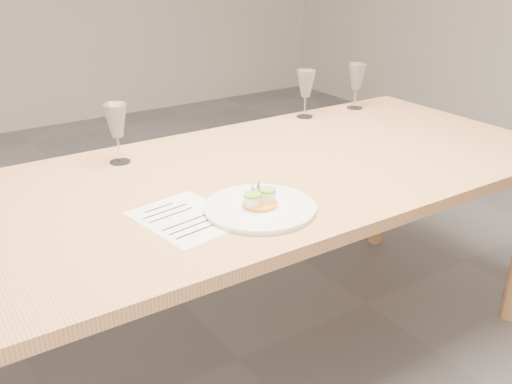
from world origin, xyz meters
TOP-DOWN VIEW (x-y plane):
  - ground at (0.00, 0.00)m, footprint 7.00×7.00m
  - dining_table at (0.00, 0.00)m, footprint 2.40×1.00m
  - dinner_plate at (-0.08, -0.26)m, footprint 0.32×0.32m
  - recipe_sheet at (-0.27, -0.19)m, footprint 0.27×0.33m
  - wine_glass_1 at (-0.26, 0.33)m, footprint 0.08×0.08m
  - wine_glass_2 at (0.62, 0.42)m, footprint 0.08×0.08m
  - wine_glass_3 at (0.90, 0.41)m, footprint 0.08×0.08m

SIDE VIEW (x-z plane):
  - ground at x=0.00m, z-range 0.00..0.00m
  - dining_table at x=0.00m, z-range 0.31..1.06m
  - recipe_sheet at x=-0.27m, z-range 0.75..0.75m
  - dinner_plate at x=-0.08m, z-range 0.72..0.80m
  - wine_glass_2 at x=0.62m, z-range 0.79..1.00m
  - wine_glass_3 at x=0.90m, z-range 0.79..1.00m
  - wine_glass_1 at x=-0.26m, z-range 0.79..1.00m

